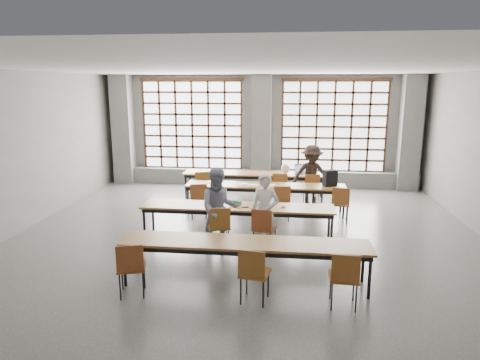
{
  "coord_description": "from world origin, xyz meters",
  "views": [
    {
      "loc": [
        0.84,
        -8.19,
        3.2
      ],
      "look_at": [
        -0.13,
        0.4,
        1.26
      ],
      "focal_mm": 32.0,
      "sensor_mm": 36.0,
      "label": 1
    }
  ],
  "objects_px": {
    "red_pouch": "(131,264)",
    "chair_front_left": "(219,224)",
    "mouse": "(283,207)",
    "chair_mid_left": "(199,197)",
    "chair_mid_centre": "(281,199)",
    "chair_near_right": "(345,274)",
    "chair_back_mid": "(281,185)",
    "phone": "(245,207)",
    "chair_near_left": "(131,264)",
    "desk_row_a": "(254,175)",
    "chair_back_right": "(312,186)",
    "backpack": "(330,178)",
    "chair_front_right": "(263,225)",
    "student_back": "(311,175)",
    "laptop_front": "(265,202)",
    "plastic_bag": "(286,168)",
    "laptop_back": "(301,171)",
    "green_box": "(235,203)",
    "chair_back_left": "(202,183)",
    "student_male": "(265,212)",
    "desk_row_c": "(237,209)",
    "chair_near_mid": "(254,270)",
    "chair_mid_right": "(340,201)",
    "student_female": "(219,208)",
    "desk_row_b": "(265,187)",
    "desk_row_d": "(245,245)"
  },
  "relations": [
    {
      "from": "red_pouch",
      "to": "chair_front_left",
      "type": "bearing_deg",
      "value": 61.96
    },
    {
      "from": "mouse",
      "to": "red_pouch",
      "type": "bearing_deg",
      "value": -131.48
    },
    {
      "from": "chair_mid_left",
      "to": "chair_mid_centre",
      "type": "height_order",
      "value": "same"
    },
    {
      "from": "chair_near_right",
      "to": "chair_front_left",
      "type": "bearing_deg",
      "value": 136.3
    },
    {
      "from": "chair_back_mid",
      "to": "phone",
      "type": "height_order",
      "value": "chair_back_mid"
    },
    {
      "from": "chair_front_left",
      "to": "chair_near_right",
      "type": "relative_size",
      "value": 1.0
    },
    {
      "from": "chair_front_left",
      "to": "chair_near_left",
      "type": "xyz_separation_m",
      "value": [
        -1.03,
        -2.05,
        0.0
      ]
    },
    {
      "from": "desk_row_a",
      "to": "chair_back_right",
      "type": "relative_size",
      "value": 4.55
    },
    {
      "from": "chair_mid_left",
      "to": "backpack",
      "type": "xyz_separation_m",
      "value": [
        3.18,
        0.68,
        0.39
      ]
    },
    {
      "from": "chair_front_right",
      "to": "student_back",
      "type": "relative_size",
      "value": 0.54
    },
    {
      "from": "laptop_front",
      "to": "plastic_bag",
      "type": "bearing_deg",
      "value": 83.35
    },
    {
      "from": "laptop_back",
      "to": "green_box",
      "type": "relative_size",
      "value": 1.58
    },
    {
      "from": "chair_back_left",
      "to": "student_male",
      "type": "xyz_separation_m",
      "value": [
        1.91,
        -3.27,
        0.23
      ]
    },
    {
      "from": "desk_row_c",
      "to": "chair_near_right",
      "type": "relative_size",
      "value": 4.55
    },
    {
      "from": "student_male",
      "to": "mouse",
      "type": "distance_m",
      "value": 0.59
    },
    {
      "from": "chair_mid_left",
      "to": "chair_near_mid",
      "type": "distance_m",
      "value": 4.34
    },
    {
      "from": "chair_mid_right",
      "to": "student_female",
      "type": "bearing_deg",
      "value": -144.44
    },
    {
      "from": "desk_row_a",
      "to": "chair_back_right",
      "type": "height_order",
      "value": "chair_back_right"
    },
    {
      "from": "chair_back_mid",
      "to": "backpack",
      "type": "distance_m",
      "value": 1.49
    },
    {
      "from": "chair_front_left",
      "to": "student_female",
      "type": "relative_size",
      "value": 0.54
    },
    {
      "from": "chair_near_right",
      "to": "desk_row_b",
      "type": "bearing_deg",
      "value": 106.72
    },
    {
      "from": "desk_row_b",
      "to": "green_box",
      "type": "bearing_deg",
      "value": -105.52
    },
    {
      "from": "chair_back_left",
      "to": "desk_row_b",
      "type": "bearing_deg",
      "value": -24.48
    },
    {
      "from": "chair_back_left",
      "to": "chair_near_right",
      "type": "distance_m",
      "value": 6.31
    },
    {
      "from": "chair_front_right",
      "to": "laptop_back",
      "type": "xyz_separation_m",
      "value": [
        0.83,
        4.14,
        0.25
      ]
    },
    {
      "from": "backpack",
      "to": "red_pouch",
      "type": "xyz_separation_m",
      "value": [
        -3.4,
        -4.61,
        -0.43
      ]
    },
    {
      "from": "mouse",
      "to": "green_box",
      "type": "distance_m",
      "value": 1.01
    },
    {
      "from": "desk_row_d",
      "to": "laptop_front",
      "type": "distance_m",
      "value": 2.17
    },
    {
      "from": "desk_row_a",
      "to": "chair_front_right",
      "type": "distance_m",
      "value": 4.06
    },
    {
      "from": "chair_back_mid",
      "to": "backpack",
      "type": "relative_size",
      "value": 2.2
    },
    {
      "from": "desk_row_b",
      "to": "mouse",
      "type": "distance_m",
      "value": 2.04
    },
    {
      "from": "chair_back_left",
      "to": "chair_mid_left",
      "type": "bearing_deg",
      "value": -81.92
    },
    {
      "from": "desk_row_b",
      "to": "laptop_back",
      "type": "height_order",
      "value": "laptop_back"
    },
    {
      "from": "chair_back_mid",
      "to": "chair_mid_left",
      "type": "height_order",
      "value": "same"
    },
    {
      "from": "chair_front_right",
      "to": "student_female",
      "type": "height_order",
      "value": "student_female"
    },
    {
      "from": "student_back",
      "to": "chair_near_right",
      "type": "bearing_deg",
      "value": -94.79
    },
    {
      "from": "desk_row_a",
      "to": "student_male",
      "type": "xyz_separation_m",
      "value": [
        0.53,
        -3.9,
        0.1
      ]
    },
    {
      "from": "phone",
      "to": "red_pouch",
      "type": "relative_size",
      "value": 0.65
    },
    {
      "from": "chair_mid_left",
      "to": "plastic_bag",
      "type": "xyz_separation_m",
      "value": [
        2.07,
        2.11,
        0.34
      ]
    },
    {
      "from": "chair_front_right",
      "to": "laptop_front",
      "type": "relative_size",
      "value": 1.92
    },
    {
      "from": "chair_near_mid",
      "to": "mouse",
      "type": "distance_m",
      "value": 2.69
    },
    {
      "from": "desk_row_b",
      "to": "chair_mid_right",
      "type": "height_order",
      "value": "chair_mid_right"
    },
    {
      "from": "chair_near_right",
      "to": "student_male",
      "type": "xyz_separation_m",
      "value": [
        -1.27,
        2.18,
        0.23
      ]
    },
    {
      "from": "chair_mid_centre",
      "to": "phone",
      "type": "bearing_deg",
      "value": -116.24
    },
    {
      "from": "chair_back_right",
      "to": "student_back",
      "type": "distance_m",
      "value": 0.3
    },
    {
      "from": "chair_mid_right",
      "to": "chair_near_left",
      "type": "distance_m",
      "value": 5.37
    },
    {
      "from": "red_pouch",
      "to": "plastic_bag",
      "type": "bearing_deg",
      "value": 69.21
    },
    {
      "from": "chair_back_mid",
      "to": "mouse",
      "type": "bearing_deg",
      "value": -87.99
    },
    {
      "from": "laptop_front",
      "to": "phone",
      "type": "relative_size",
      "value": 3.53
    },
    {
      "from": "chair_back_right",
      "to": "backpack",
      "type": "distance_m",
      "value": 0.94
    }
  ]
}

